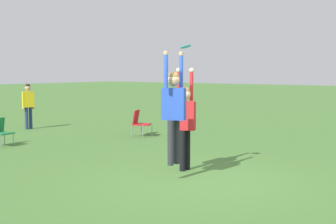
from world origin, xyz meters
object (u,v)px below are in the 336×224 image
at_px(person_jumping, 174,104).
at_px(frisbee, 186,47).
at_px(person_defending, 185,116).
at_px(person_spectator_near, 28,102).
at_px(camping_chair_1, 139,121).
at_px(camping_chair_3, 0,130).

relative_size(person_jumping, frisbee, 9.94).
bearing_deg(person_jumping, frisbee, -95.89).
xyz_separation_m(person_defending, frisbee, (-0.21, -0.16, 1.47)).
height_order(person_jumping, person_defending, person_jumping).
bearing_deg(person_spectator_near, person_defending, -87.72).
xyz_separation_m(frisbee, person_spectator_near, (2.65, 8.91, -1.65)).
xyz_separation_m(person_defending, person_spectator_near, (2.44, 8.75, -0.18)).
bearing_deg(frisbee, person_jumping, -165.14).
bearing_deg(camping_chair_1, person_jumping, 22.11).
xyz_separation_m(frisbee, camping_chair_3, (-0.26, 6.32, -2.20)).
distance_m(person_jumping, person_defending, 0.98).
relative_size(person_defending, camping_chair_3, 2.77).
bearing_deg(frisbee, camping_chair_1, 50.03).
bearing_deg(camping_chair_1, camping_chair_3, -50.30).
height_order(frisbee, person_spectator_near, frisbee).
distance_m(person_jumping, camping_chair_3, 6.59).
height_order(camping_chair_3, person_spectator_near, person_spectator_near).
distance_m(person_defending, camping_chair_3, 6.22).
relative_size(person_defending, camping_chair_1, 2.58).
bearing_deg(person_jumping, person_defending, -90.00).
relative_size(frisbee, camping_chair_3, 0.28).
height_order(camping_chair_1, camping_chair_3, camping_chair_1).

